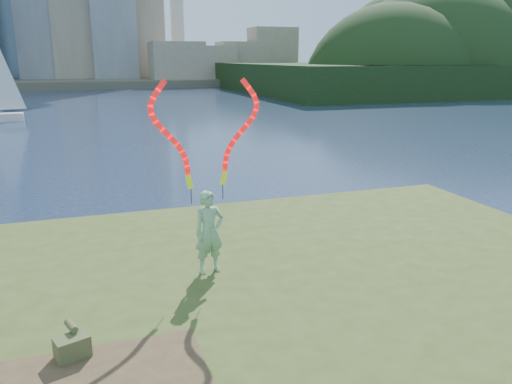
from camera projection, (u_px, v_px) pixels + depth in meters
name	position (u px, v px, depth m)	size (l,w,h in m)	color
ground	(206.00, 318.00, 9.65)	(320.00, 320.00, 0.00)	#1A2741
grassy_knoll	(240.00, 371.00, 7.46)	(20.00, 18.00, 0.80)	#39491A
far_shore	(94.00, 80.00, 96.35)	(320.00, 40.00, 1.20)	#504B3B
wooded_hill	(474.00, 87.00, 82.87)	(78.00, 50.00, 63.00)	black
woman_with_ribbons	(208.00, 202.00, 9.49)	(2.03, 0.53, 4.02)	#1E7327
canvas_bag	(72.00, 346.00, 6.96)	(0.53, 0.59, 0.43)	#475029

